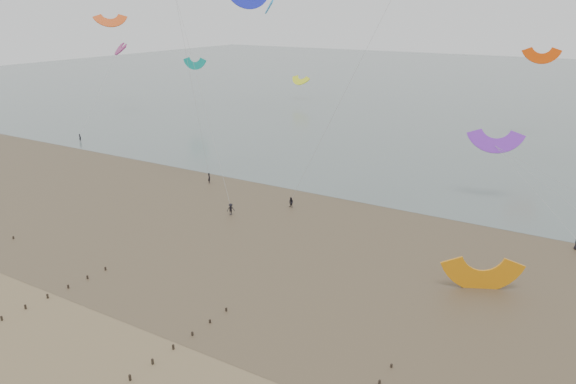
# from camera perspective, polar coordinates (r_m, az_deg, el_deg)

# --- Properties ---
(ground) EXTENTS (500.00, 500.00, 0.00)m
(ground) POSITION_cam_1_polar(r_m,az_deg,el_deg) (54.50, -17.82, -15.81)
(ground) COLOR brown
(ground) RESTS_ON ground
(sea_and_shore) EXTENTS (500.00, 665.00, 0.03)m
(sea_and_shore) POSITION_cam_1_polar(r_m,az_deg,el_deg) (79.92, -1.08, -3.53)
(sea_and_shore) COLOR #475654
(sea_and_shore) RESTS_ON ground
(kitesurfer_lead) EXTENTS (0.81, 0.79, 1.87)m
(kitesurfer_lead) POSITION_cam_1_polar(r_m,az_deg,el_deg) (100.09, -8.01, 1.42)
(kitesurfer_lead) COLOR black
(kitesurfer_lead) RESTS_ON ground
(kitesurfers) EXTENTS (146.82, 27.24, 1.82)m
(kitesurfers) POSITION_cam_1_polar(r_m,az_deg,el_deg) (83.85, 16.85, -2.66)
(kitesurfers) COLOR black
(kitesurfers) RESTS_ON ground
(grounded_kite) EXTENTS (9.23, 8.47, 4.10)m
(grounded_kite) POSITION_cam_1_polar(r_m,az_deg,el_deg) (66.72, 18.95, -9.26)
(grounded_kite) COLOR orange
(grounded_kite) RESTS_ON ground
(kites_airborne) EXTENTS (249.53, 112.48, 40.90)m
(kites_airborne) POSITION_cam_1_polar(r_m,az_deg,el_deg) (128.02, 10.44, 15.13)
(kites_airborne) COLOR #0D988A
(kites_airborne) RESTS_ON ground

